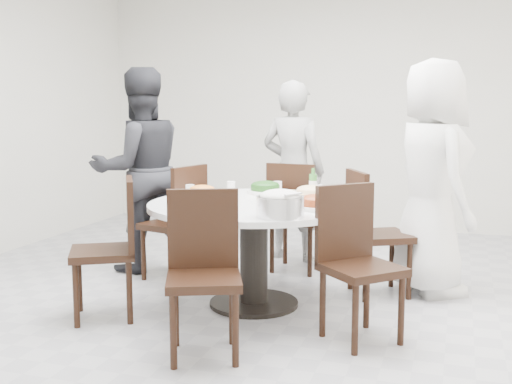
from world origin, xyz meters
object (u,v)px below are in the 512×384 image
(soup_bowl, at_px, (192,205))
(beverage_bottle, at_px, (313,182))
(chair_ne, at_px, (380,233))
(chair_nw, at_px, (172,222))
(chair_se, at_px, (362,265))
(chair_n, at_px, (297,216))
(chair_sw, at_px, (102,249))
(diner_right, at_px, (431,178))
(rice_bowl, at_px, (280,207))
(chair_s, at_px, (204,276))
(dining_table, at_px, (254,254))
(diner_middle, at_px, (293,171))
(diner_left, at_px, (140,170))

(soup_bowl, distance_m, beverage_bottle, 1.11)
(soup_bowl, xyz_separation_m, beverage_bottle, (0.60, 0.93, 0.07))
(chair_ne, distance_m, chair_nw, 1.69)
(chair_ne, height_order, beverage_bottle, beverage_bottle)
(chair_se, bearing_deg, chair_n, 72.24)
(chair_n, bearing_deg, chair_sw, 63.92)
(chair_nw, xyz_separation_m, diner_right, (2.04, 0.25, 0.42))
(chair_nw, height_order, diner_right, diner_right)
(chair_ne, bearing_deg, rice_bowl, 126.15)
(diner_right, bearing_deg, chair_n, 44.02)
(chair_s, relative_size, soup_bowl, 3.84)
(dining_table, height_order, beverage_bottle, beverage_bottle)
(chair_n, relative_size, chair_sw, 1.00)
(diner_right, relative_size, soup_bowl, 7.21)
(chair_ne, relative_size, beverage_bottle, 4.55)
(dining_table, height_order, diner_right, diner_right)
(dining_table, xyz_separation_m, chair_n, (0.06, 1.05, 0.10))
(dining_table, distance_m, chair_se, 0.96)
(diner_middle, height_order, beverage_bottle, diner_middle)
(dining_table, bearing_deg, diner_middle, 93.30)
(chair_nw, bearing_deg, chair_se, 76.30)
(diner_right, bearing_deg, diner_left, 61.47)
(chair_s, bearing_deg, chair_se, 9.25)
(chair_se, height_order, soup_bowl, chair_se)
(chair_sw, xyz_separation_m, diner_middle, (0.81, 2.00, 0.35))
(chair_nw, bearing_deg, rice_bowl, 66.14)
(rice_bowl, bearing_deg, dining_table, 123.89)
(chair_n, xyz_separation_m, chair_s, (-0.04, -2.03, 0.00))
(dining_table, bearing_deg, diner_left, 151.97)
(diner_left, xyz_separation_m, rice_bowl, (1.58, -1.15, -0.06))
(chair_ne, relative_size, chair_s, 1.00)
(chair_ne, distance_m, chair_n, 0.92)
(chair_ne, distance_m, diner_right, 0.57)
(chair_n, distance_m, diner_left, 1.42)
(chair_ne, bearing_deg, soup_bowl, 103.68)
(chair_s, xyz_separation_m, rice_bowl, (0.31, 0.49, 0.34))
(chair_n, height_order, diner_middle, diner_middle)
(diner_right, bearing_deg, dining_table, 91.66)
(chair_ne, relative_size, soup_bowl, 3.84)
(chair_n, height_order, diner_right, diner_right)
(chair_ne, distance_m, chair_se, 1.01)
(chair_n, xyz_separation_m, diner_right, (1.12, -0.32, 0.42))
(chair_se, relative_size, diner_middle, 0.57)
(chair_n, relative_size, chair_s, 1.00)
(chair_sw, height_order, diner_middle, diner_middle)
(diner_left, xyz_separation_m, beverage_bottle, (1.57, -0.18, -0.02))
(dining_table, relative_size, chair_s, 1.58)
(chair_s, relative_size, beverage_bottle, 4.55)
(chair_ne, bearing_deg, diner_right, -91.36)
(chair_nw, bearing_deg, chair_ne, 107.61)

